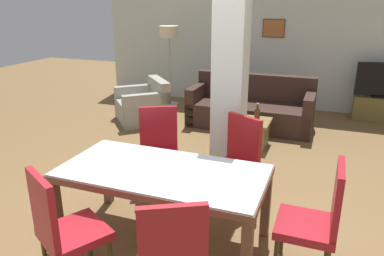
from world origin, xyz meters
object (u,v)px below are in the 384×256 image
armchair (144,107)px  tv_stand (382,109)px  dining_chair_head_right (318,217)px  sofa (251,110)px  bottle (257,115)px  dining_table (163,183)px  coffee_table (244,132)px  dining_chair_near_left (63,226)px  floor_lamp (169,38)px  dining_chair_near_right (172,256)px  dining_chair_far_left (159,148)px  dining_chair_far_right (236,159)px

armchair → tv_stand: 4.43m
dining_chair_head_right → armchair: bearing=45.2°
sofa → armchair: 1.95m
sofa → bottle: bearing=106.8°
dining_table → sofa: bearing=89.5°
armchair → coffee_table: size_ratio=1.59×
dining_chair_near_left → tv_stand: bearing=93.6°
sofa → floor_lamp: (-1.92, 0.80, 1.09)m
armchair → bottle: bearing=-146.3°
dining_chair_near_left → armchair: bearing=138.9°
dining_table → dining_chair_near_right: size_ratio=1.85×
dining_chair_near_left → floor_lamp: (-1.43, 5.22, 0.85)m
dining_chair_far_left → bottle: dining_chair_far_left is taller
bottle → floor_lamp: floor_lamp is taller
coffee_table → bottle: 0.36m
dining_chair_far_right → tv_stand: (1.80, 3.93, -0.32)m
dining_table → dining_chair_near_left: 0.93m
armchair → dining_chair_near_right: bearing=168.1°
dining_chair_far_right → tv_stand: size_ratio=0.98×
armchair → tv_stand: size_ratio=1.20×
dining_chair_head_right → coffee_table: dining_chair_head_right is taller
dining_chair_near_right → coffee_table: size_ratio=1.30×
dining_table → tv_stand: bearing=64.8°
dining_chair_near_left → dining_chair_head_right: bearing=53.7°
dining_chair_far_left → armchair: dining_chair_far_left is taller
dining_chair_far_left → sofa: bearing=-127.5°
tv_stand → bottle: bearing=-131.5°
bottle → dining_chair_far_right: bearing=-86.1°
dining_chair_far_right → armchair: dining_chair_far_right is taller
tv_stand → floor_lamp: 4.32m
dining_chair_near_left → dining_chair_near_right: same height
dining_chair_far_right → sofa: size_ratio=0.47×
coffee_table → dining_chair_near_left: bearing=-99.7°
sofa → bottle: size_ratio=7.31×
armchair → coffee_table: armchair is taller
dining_chair_head_right → coffee_table: size_ratio=1.30×
tv_stand → floor_lamp: floor_lamp is taller
dining_chair_far_right → tv_stand: bearing=-87.0°
dining_table → dining_chair_far_right: (0.45, 0.86, -0.05)m
bottle → floor_lamp: (-2.22, 1.79, 0.88)m
dining_chair_near_left → dining_chair_near_right: size_ratio=1.00×
dining_chair_near_left → sofa: dining_chair_near_left is taller
dining_table → armchair: 3.71m
dining_chair_far_left → bottle: 1.92m
dining_chair_head_right → floor_lamp: size_ratio=0.61×
dining_table → floor_lamp: 4.86m
dining_chair_near_right → dining_chair_far_right: bearing=61.5°
dining_chair_far_left → dining_chair_near_right: 1.93m
armchair → tv_stand: (4.13, 1.61, -0.05)m
dining_chair_far_right → dining_chair_near_left: same height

